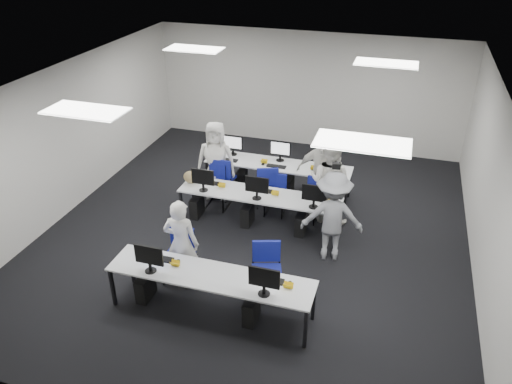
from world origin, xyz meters
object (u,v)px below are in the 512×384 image
(chair_2, at_px, (218,193))
(chair_3, at_px, (275,202))
(chair_0, at_px, (180,264))
(student_1, at_px, (330,182))
(student_0, at_px, (181,244))
(desk_front, at_px, (210,277))
(student_2, at_px, (216,160))
(chair_5, at_px, (223,185))
(chair_7, at_px, (320,201))
(chair_6, at_px, (267,191))
(photographer, at_px, (332,217))
(student_3, at_px, (321,174))
(chair_4, at_px, (326,208))
(chair_1, at_px, (267,282))
(desk_mid, at_px, (260,196))

(chair_2, xyz_separation_m, chair_3, (1.26, 0.06, -0.05))
(chair_0, bearing_deg, student_1, 51.01)
(student_0, relative_size, student_1, 0.92)
(desk_front, distance_m, student_2, 3.73)
(chair_5, relative_size, chair_7, 1.01)
(chair_3, height_order, chair_7, chair_7)
(chair_6, relative_size, photographer, 0.56)
(chair_0, distance_m, student_3, 3.47)
(chair_6, bearing_deg, chair_5, 159.11)
(chair_5, bearing_deg, student_2, -164.46)
(chair_5, height_order, chair_7, chair_5)
(chair_4, bearing_deg, student_2, 168.68)
(student_0, xyz_separation_m, student_3, (1.74, 2.98, 0.09))
(desk_front, bearing_deg, chair_6, 91.64)
(chair_5, height_order, student_0, student_0)
(chair_1, xyz_separation_m, chair_7, (0.34, 2.88, -0.03))
(desk_front, height_order, chair_2, chair_2)
(student_1, relative_size, student_3, 0.98)
(chair_1, xyz_separation_m, chair_4, (0.51, 2.60, -0.01))
(chair_3, relative_size, chair_4, 0.88)
(chair_0, distance_m, student_1, 3.39)
(chair_3, xyz_separation_m, chair_5, (-1.28, 0.33, 0.02))
(desk_front, xyz_separation_m, chair_3, (0.17, 3.18, -0.42))
(desk_mid, height_order, chair_6, chair_6)
(desk_mid, distance_m, chair_7, 1.43)
(chair_3, relative_size, student_3, 0.47)
(desk_mid, relative_size, chair_0, 3.45)
(chair_4, bearing_deg, desk_front, -115.13)
(chair_1, bearing_deg, chair_7, 65.67)
(desk_front, bearing_deg, desk_mid, 90.00)
(chair_5, relative_size, student_0, 0.55)
(chair_0, height_order, chair_7, chair_0)
(desk_front, relative_size, student_0, 1.99)
(chair_6, distance_m, photographer, 2.26)
(desk_front, bearing_deg, photographer, 52.84)
(photographer, bearing_deg, chair_7, -82.65)
(desk_mid, distance_m, chair_2, 1.26)
(photographer, bearing_deg, desk_mid, -31.48)
(chair_3, distance_m, chair_4, 1.06)
(chair_4, relative_size, chair_7, 1.06)
(desk_front, xyz_separation_m, photographer, (1.52, 2.00, 0.17))
(chair_7, bearing_deg, chair_4, -36.55)
(desk_front, height_order, photographer, photographer)
(chair_5, xyz_separation_m, student_2, (-0.14, -0.01, 0.58))
(chair_1, bearing_deg, desk_mid, 92.11)
(chair_0, relative_size, student_1, 0.53)
(chair_5, xyz_separation_m, chair_7, (2.17, -0.04, -0.00))
(desk_mid, distance_m, student_1, 1.42)
(desk_front, distance_m, photographer, 2.52)
(student_1, relative_size, student_2, 1.01)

